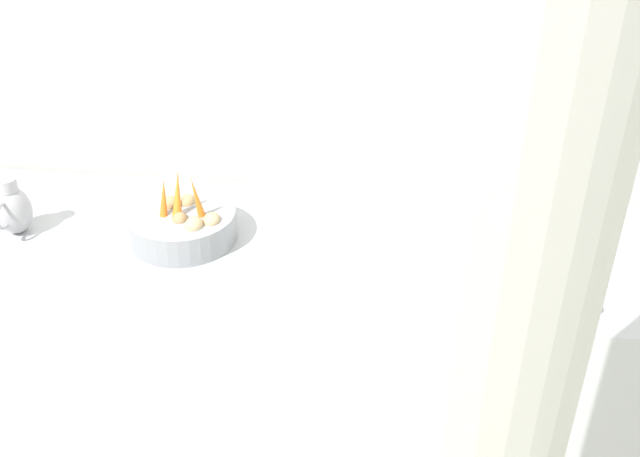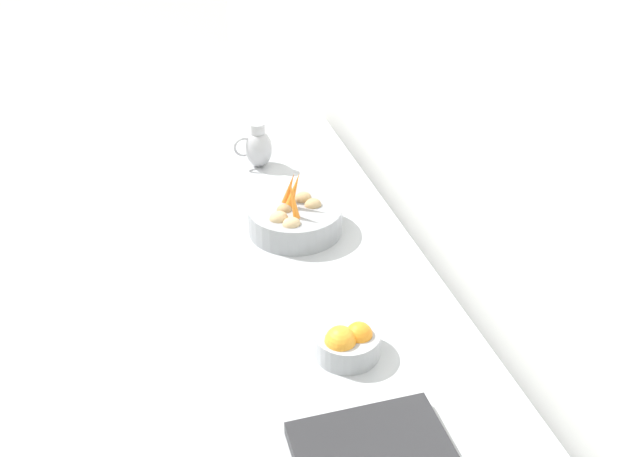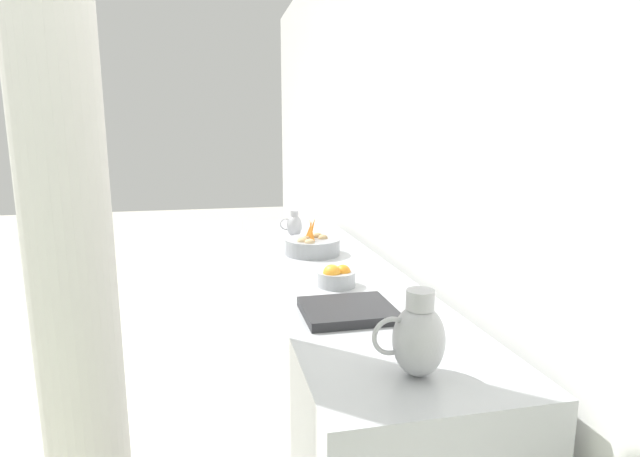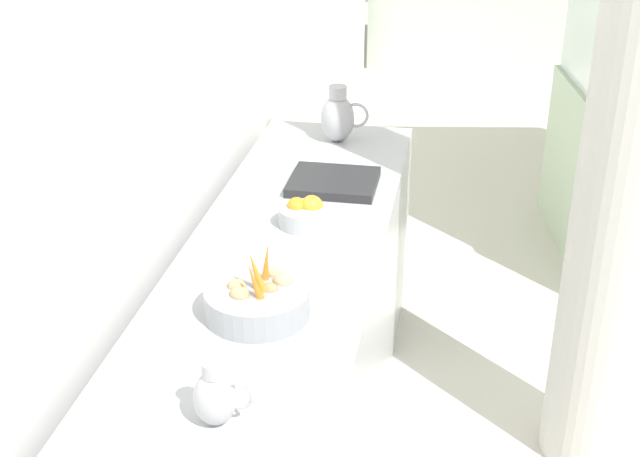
# 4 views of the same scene
# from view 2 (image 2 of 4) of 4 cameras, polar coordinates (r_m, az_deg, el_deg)

# --- Properties ---
(tile_wall_left) EXTENTS (0.10, 9.65, 3.00)m
(tile_wall_left) POSITION_cam_2_polar(r_m,az_deg,el_deg) (1.59, 21.45, 6.45)
(tile_wall_left) COLOR white
(tile_wall_left) RESTS_ON ground_plane
(prep_counter) EXTENTS (0.67, 2.87, 0.89)m
(prep_counter) POSITION_cam_2_polar(r_m,az_deg,el_deg) (2.39, 0.30, -12.61)
(prep_counter) COLOR #ADAFB5
(prep_counter) RESTS_ON ground_plane
(vegetable_colander) EXTENTS (0.31, 0.31, 0.22)m
(vegetable_colander) POSITION_cam_2_polar(r_m,az_deg,el_deg) (2.29, -2.06, 0.87)
(vegetable_colander) COLOR gray
(vegetable_colander) RESTS_ON prep_counter
(orange_bowl) EXTENTS (0.17, 0.17, 0.11)m
(orange_bowl) POSITION_cam_2_polar(r_m,az_deg,el_deg) (1.81, 2.24, -9.24)
(orange_bowl) COLOR #9EA0A5
(orange_bowl) RESTS_ON prep_counter
(metal_pitcher_short) EXTENTS (0.15, 0.10, 0.18)m
(metal_pitcher_short) POSITION_cam_2_polar(r_m,az_deg,el_deg) (2.70, -5.09, 6.66)
(metal_pitcher_short) COLOR #A3A3A8
(metal_pitcher_short) RESTS_ON prep_counter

